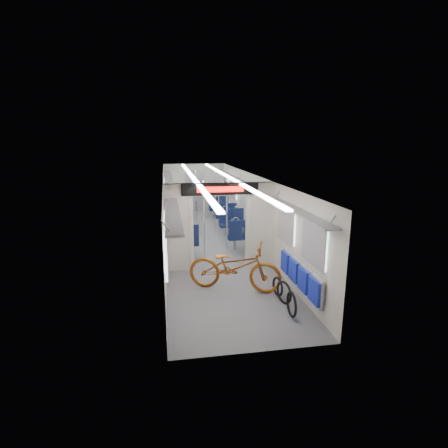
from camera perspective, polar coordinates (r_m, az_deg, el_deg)
name	(u,v)px	position (r m, az deg, el deg)	size (l,w,h in m)	color
carriage	(211,202)	(10.87, -2.10, 3.58)	(12.00, 12.02, 2.31)	#515456
bicycle	(234,267)	(8.01, 1.71, -6.96)	(0.75, 2.15, 1.13)	#8C4A14
flip_bench	(300,275)	(7.65, 12.23, -8.17)	(0.12, 2.14, 0.55)	gray
bike_hoop_a	(292,305)	(7.09, 10.97, -12.92)	(0.52, 0.52, 0.05)	black
bike_hoop_b	(284,294)	(7.59, 9.76, -11.13)	(0.50, 0.50, 0.05)	black
bike_hoop_c	(278,288)	(7.93, 8.75, -10.22)	(0.44, 0.44, 0.05)	black
seat_bay_near_left	(182,231)	(11.19, -6.95, -1.22)	(0.92, 2.11, 1.11)	#0C1537
seat_bay_near_right	(237,227)	(11.77, 2.09, -0.45)	(0.90, 2.03, 1.09)	#0C1537
seat_bay_far_left	(177,210)	(14.63, -7.60, 2.20)	(0.91, 2.08, 1.10)	#0C1537
seat_bay_far_right	(222,210)	(14.79, -0.34, 2.38)	(0.88, 1.95, 1.06)	#0C1537
stanchion_near_left	(204,222)	(9.77, -3.25, 0.35)	(0.05, 0.05, 2.30)	silver
stanchion_near_right	(227,219)	(10.07, 0.45, 0.76)	(0.04, 0.04, 2.30)	silver
stanchion_far_left	(196,201)	(13.13, -4.57, 3.69)	(0.04, 0.04, 2.30)	silver
stanchion_far_right	(215,203)	(12.86, -1.45, 3.53)	(0.04, 0.04, 2.30)	silver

